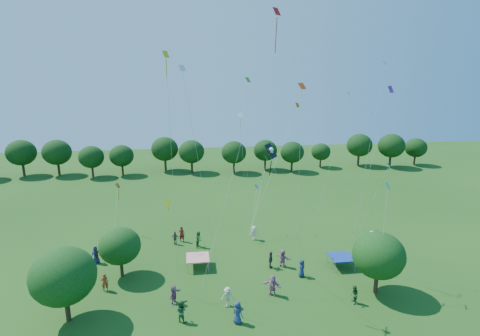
{
  "coord_description": "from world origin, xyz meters",
  "views": [
    {
      "loc": [
        -3.91,
        -14.89,
        18.32
      ],
      "look_at": [
        0.0,
        14.0,
        11.0
      ],
      "focal_mm": 28.0,
      "sensor_mm": 36.0,
      "label": 1
    }
  ],
  "objects_px": {
    "near_tree_west": "(63,276)",
    "tent_red_stripe": "(198,258)",
    "near_tree_north": "(120,246)",
    "pirate_kite": "(272,154)",
    "tent_blue": "(341,257)",
    "red_high_kite": "(265,59)",
    "near_tree_east": "(379,255)"
  },
  "relations": [
    {
      "from": "tent_red_stripe",
      "to": "pirate_kite",
      "type": "relative_size",
      "value": 0.18
    },
    {
      "from": "tent_blue",
      "to": "red_high_kite",
      "type": "relative_size",
      "value": 0.1
    },
    {
      "from": "near_tree_east",
      "to": "tent_blue",
      "type": "distance_m",
      "value": 5.48
    },
    {
      "from": "near_tree_west",
      "to": "tent_red_stripe",
      "type": "distance_m",
      "value": 12.46
    },
    {
      "from": "near_tree_west",
      "to": "near_tree_east",
      "type": "xyz_separation_m",
      "value": [
        25.06,
        0.43,
        -0.26
      ]
    },
    {
      "from": "tent_red_stripe",
      "to": "red_high_kite",
      "type": "relative_size",
      "value": 0.1
    },
    {
      "from": "tent_blue",
      "to": "red_high_kite",
      "type": "xyz_separation_m",
      "value": [
        -7.61,
        1.43,
        18.58
      ]
    },
    {
      "from": "tent_blue",
      "to": "pirate_kite",
      "type": "relative_size",
      "value": 0.18
    },
    {
      "from": "near_tree_west",
      "to": "near_tree_east",
      "type": "distance_m",
      "value": 25.06
    },
    {
      "from": "near_tree_north",
      "to": "tent_blue",
      "type": "distance_m",
      "value": 21.07
    },
    {
      "from": "near_tree_west",
      "to": "tent_blue",
      "type": "bearing_deg",
      "value": 12.2
    },
    {
      "from": "near_tree_west",
      "to": "near_tree_north",
      "type": "relative_size",
      "value": 1.25
    },
    {
      "from": "tent_red_stripe",
      "to": "red_high_kite",
      "type": "xyz_separation_m",
      "value": [
        6.28,
        -0.31,
        18.58
      ]
    },
    {
      "from": "near_tree_west",
      "to": "tent_red_stripe",
      "type": "height_order",
      "value": "near_tree_west"
    },
    {
      "from": "near_tree_north",
      "to": "tent_red_stripe",
      "type": "relative_size",
      "value": 2.17
    },
    {
      "from": "near_tree_north",
      "to": "tent_red_stripe",
      "type": "bearing_deg",
      "value": 5.64
    },
    {
      "from": "pirate_kite",
      "to": "red_high_kite",
      "type": "xyz_separation_m",
      "value": [
        0.62,
        6.33,
        7.03
      ]
    },
    {
      "from": "near_tree_north",
      "to": "near_tree_west",
      "type": "bearing_deg",
      "value": -115.4
    },
    {
      "from": "tent_red_stripe",
      "to": "tent_blue",
      "type": "height_order",
      "value": "same"
    },
    {
      "from": "tent_red_stripe",
      "to": "tent_blue",
      "type": "relative_size",
      "value": 1.0
    },
    {
      "from": "near_tree_west",
      "to": "near_tree_north",
      "type": "height_order",
      "value": "near_tree_west"
    },
    {
      "from": "near_tree_north",
      "to": "pirate_kite",
      "type": "height_order",
      "value": "pirate_kite"
    },
    {
      "from": "near_tree_west",
      "to": "tent_blue",
      "type": "height_order",
      "value": "near_tree_west"
    },
    {
      "from": "near_tree_east",
      "to": "pirate_kite",
      "type": "distance_m",
      "value": 13.05
    },
    {
      "from": "pirate_kite",
      "to": "near_tree_east",
      "type": "bearing_deg",
      "value": 1.03
    },
    {
      "from": "near_tree_north",
      "to": "red_high_kite",
      "type": "bearing_deg",
      "value": 1.66
    },
    {
      "from": "near_tree_east",
      "to": "red_high_kite",
      "type": "relative_size",
      "value": 0.24
    },
    {
      "from": "near_tree_north",
      "to": "tent_red_stripe",
      "type": "xyz_separation_m",
      "value": [
        7.06,
        0.7,
        -2.03
      ]
    },
    {
      "from": "near_tree_east",
      "to": "tent_red_stripe",
      "type": "bearing_deg",
      "value": 156.74
    },
    {
      "from": "tent_red_stripe",
      "to": "red_high_kite",
      "type": "bearing_deg",
      "value": -2.83
    },
    {
      "from": "tent_red_stripe",
      "to": "pirate_kite",
      "type": "height_order",
      "value": "pirate_kite"
    },
    {
      "from": "near_tree_west",
      "to": "pirate_kite",
      "type": "bearing_deg",
      "value": 0.96
    }
  ]
}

